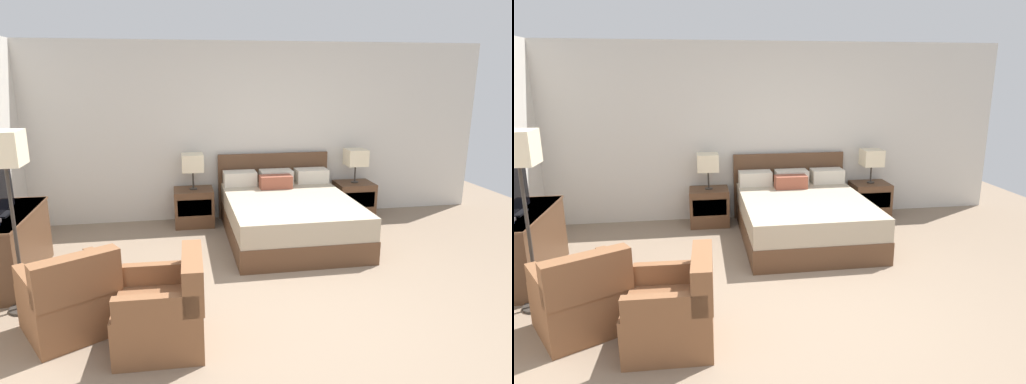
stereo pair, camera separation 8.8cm
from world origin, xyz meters
TOP-DOWN VIEW (x-y plane):
  - ground_plane at (0.00, 0.00)m, footprint 9.62×9.62m
  - wall_back at (0.00, 3.24)m, footprint 7.39×0.06m
  - bed at (0.43, 2.17)m, footprint 1.68×2.10m
  - nightstand_left at (-0.78, 2.91)m, footprint 0.55×0.47m
  - nightstand_right at (1.64, 2.91)m, footprint 0.55×0.47m
  - table_lamp_left at (-0.78, 2.91)m, footprint 0.30×0.30m
  - table_lamp_right at (1.64, 2.91)m, footprint 0.30×0.30m
  - dresser at (-2.79, 1.39)m, footprint 0.56×1.33m
  - armchair_by_window at (-1.93, 0.22)m, footprint 0.93×0.94m
  - armchair_companion at (-1.14, -0.11)m, footprint 0.71×0.70m
  - floor_lamp at (-2.45, 0.70)m, footprint 0.30×0.30m

SIDE VIEW (x-z plane):
  - ground_plane at x=0.00m, z-range 0.00..0.00m
  - nightstand_left at x=-0.78m, z-range 0.00..0.53m
  - nightstand_right at x=1.64m, z-range 0.00..0.53m
  - armchair_by_window at x=-1.93m, z-range -0.10..0.66m
  - armchair_companion at x=-1.14m, z-range -0.10..0.66m
  - bed at x=0.43m, z-range -0.18..0.79m
  - dresser at x=-2.79m, z-range 0.01..0.75m
  - table_lamp_left at x=-0.78m, z-range 0.66..1.17m
  - table_lamp_right at x=1.64m, z-range 0.66..1.17m
  - wall_back at x=0.00m, z-range 0.00..2.58m
  - floor_lamp at x=-2.45m, z-range 0.55..2.22m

